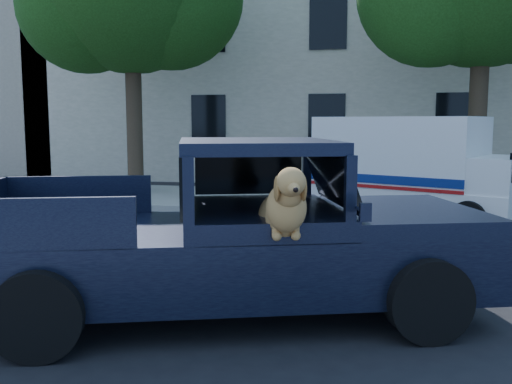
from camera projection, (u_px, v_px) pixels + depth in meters
The scene contains 6 objects.
ground at pixel (123, 326), 5.92m from camera, with size 120.00×120.00×0.00m, color black.
far_sidewalk at pixel (274, 200), 14.86m from camera, with size 60.00×4.00×0.15m, color gray.
lane_stripes at pixel (337, 258), 8.83m from camera, with size 21.60×0.14×0.01m, color silver, non-canonical shape.
building_main at pixel (389, 55), 20.81m from camera, with size 26.00×6.00×9.00m, color beige.
pickup_truck at pixel (224, 257), 6.21m from camera, with size 5.74×3.64×1.92m.
mail_truck at pixel (412, 176), 11.94m from camera, with size 4.43×3.37×2.21m.
Camera 1 is at (2.51, -5.31, 2.12)m, focal length 40.00 mm.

